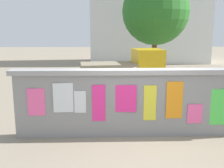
% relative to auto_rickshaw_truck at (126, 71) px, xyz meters
% --- Properties ---
extents(ground, '(60.00, 60.00, 0.00)m').
position_rel_auto_rickshaw_truck_xyz_m(ground, '(-0.09, 2.74, -0.90)').
color(ground, gray).
extents(poster_wall, '(6.41, 0.42, 1.72)m').
position_rel_auto_rickshaw_truck_xyz_m(poster_wall, '(-0.09, -5.26, -0.02)').
color(poster_wall, gray).
rests_on(poster_wall, ground).
extents(auto_rickshaw_truck, '(3.75, 1.92, 1.85)m').
position_rel_auto_rickshaw_truck_xyz_m(auto_rickshaw_truck, '(0.00, 0.00, 0.00)').
color(auto_rickshaw_truck, black).
rests_on(auto_rickshaw_truck, ground).
extents(motorcycle, '(1.90, 0.56, 0.87)m').
position_rel_auto_rickshaw_truck_xyz_m(motorcycle, '(-1.39, -3.26, -0.44)').
color(motorcycle, black).
rests_on(motorcycle, ground).
extents(bicycle_near, '(1.66, 0.60, 0.95)m').
position_rel_auto_rickshaw_truck_xyz_m(bicycle_near, '(2.49, -1.94, -0.54)').
color(bicycle_near, black).
rests_on(bicycle_near, ground).
extents(person_walking, '(0.48, 0.48, 1.62)m').
position_rel_auto_rickshaw_truck_xyz_m(person_walking, '(-0.08, -4.16, 0.09)').
color(person_walking, '#D83F72').
rests_on(person_walking, ground).
extents(tree_roadside, '(3.89, 3.89, 5.70)m').
position_rel_auto_rickshaw_truck_xyz_m(tree_roadside, '(2.04, 4.06, 2.85)').
color(tree_roadside, brown).
rests_on(tree_roadside, ground).
extents(building_background, '(10.00, 4.35, 9.23)m').
position_rel_auto_rickshaw_truck_xyz_m(building_background, '(2.82, 11.27, 3.74)').
color(building_background, silver).
rests_on(building_background, ground).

